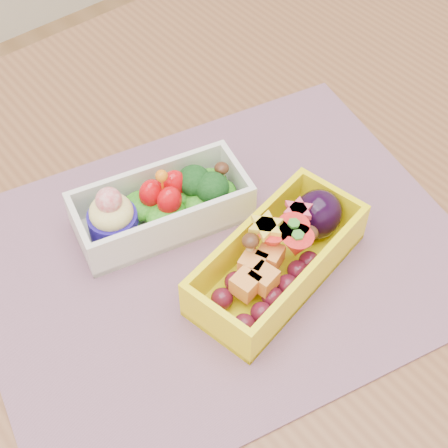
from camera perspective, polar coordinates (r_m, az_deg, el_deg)
table at (r=0.77m, az=0.52°, el=-4.79°), size 1.20×0.80×0.75m
placemat at (r=0.66m, az=-0.24°, el=-2.69°), size 0.53×0.44×0.00m
bento_white at (r=0.67m, az=-5.38°, el=1.52°), size 0.19×0.11×0.07m
bento_yellow at (r=0.63m, az=4.79°, el=-2.68°), size 0.20×0.12×0.06m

